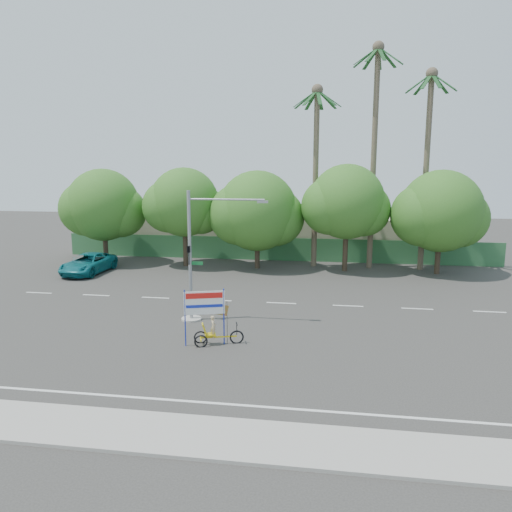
# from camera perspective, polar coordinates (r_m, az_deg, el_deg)

# --- Properties ---
(ground) EXTENTS (120.00, 120.00, 0.00)m
(ground) POSITION_cam_1_polar(r_m,az_deg,el_deg) (23.33, -4.14, -10.53)
(ground) COLOR #33302D
(ground) RESTS_ON ground
(sidewalk_near) EXTENTS (50.00, 2.40, 0.12)m
(sidewalk_near) POSITION_cam_1_polar(r_m,az_deg,el_deg) (16.78, -10.18, -19.37)
(sidewalk_near) COLOR gray
(sidewalk_near) RESTS_ON ground
(fence) EXTENTS (38.00, 0.08, 2.00)m
(fence) POSITION_cam_1_polar(r_m,az_deg,el_deg) (43.62, 2.13, 0.80)
(fence) COLOR #336B3D
(fence) RESTS_ON ground
(building_left) EXTENTS (12.00, 8.00, 4.00)m
(building_left) POSITION_cam_1_polar(r_m,az_deg,el_deg) (49.92, -8.74, 3.09)
(building_left) COLOR #BBAE94
(building_left) RESTS_ON ground
(building_right) EXTENTS (14.00, 8.00, 3.60)m
(building_right) POSITION_cam_1_polar(r_m,az_deg,el_deg) (47.76, 12.36, 2.39)
(building_right) COLOR #BBAE94
(building_right) RESTS_ON ground
(tree_far_left) EXTENTS (7.14, 6.00, 7.96)m
(tree_far_left) POSITION_cam_1_polar(r_m,az_deg,el_deg) (43.71, -17.10, 5.34)
(tree_far_left) COLOR #473828
(tree_far_left) RESTS_ON ground
(tree_left) EXTENTS (6.66, 5.60, 8.07)m
(tree_left) POSITION_cam_1_polar(r_m,az_deg,el_deg) (41.13, -8.26, 5.81)
(tree_left) COLOR #473828
(tree_left) RESTS_ON ground
(tree_center) EXTENTS (7.62, 6.40, 7.85)m
(tree_center) POSITION_cam_1_polar(r_m,az_deg,el_deg) (39.85, 0.07, 4.92)
(tree_center) COLOR #473828
(tree_center) RESTS_ON ground
(tree_right) EXTENTS (6.90, 5.80, 8.36)m
(tree_right) POSITION_cam_1_polar(r_m,az_deg,el_deg) (39.34, 10.26, 5.80)
(tree_right) COLOR #473828
(tree_right) RESTS_ON ground
(tree_far_right) EXTENTS (7.38, 6.20, 7.94)m
(tree_far_right) POSITION_cam_1_polar(r_m,az_deg,el_deg) (40.19, 20.28, 4.57)
(tree_far_right) COLOR #473828
(tree_far_right) RESTS_ON ground
(palm_tall) EXTENTS (3.73, 3.79, 17.45)m
(palm_tall) POSITION_cam_1_polar(r_m,az_deg,el_deg) (40.87, 13.40, 13.20)
(palm_tall) COLOR #70604C
(palm_tall) RESTS_ON ground
(palm_mid) EXTENTS (3.73, 3.79, 15.45)m
(palm_mid) POSITION_cam_1_polar(r_m,az_deg,el_deg) (41.32, 18.98, 11.41)
(palm_mid) COLOR #70604C
(palm_mid) RESTS_ON ground
(palm_short) EXTENTS (3.73, 3.79, 14.45)m
(palm_short) POSITION_cam_1_polar(r_m,az_deg,el_deg) (40.73, 6.86, 11.16)
(palm_short) COLOR #70604C
(palm_short) RESTS_ON ground
(traffic_signal) EXTENTS (4.72, 1.10, 7.00)m
(traffic_signal) POSITION_cam_1_polar(r_m,az_deg,el_deg) (26.74, -6.91, -1.31)
(traffic_signal) COLOR gray
(traffic_signal) RESTS_ON ground
(trike_billboard) EXTENTS (2.68, 1.11, 2.73)m
(trike_billboard) POSITION_cam_1_polar(r_m,az_deg,el_deg) (23.50, -5.24, -7.54)
(trike_billboard) COLOR black
(trike_billboard) RESTS_ON ground
(pickup_truck) EXTENTS (2.80, 5.59, 1.52)m
(pickup_truck) POSITION_cam_1_polar(r_m,az_deg,el_deg) (40.62, -18.63, -0.82)
(pickup_truck) COLOR #106E76
(pickup_truck) RESTS_ON ground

